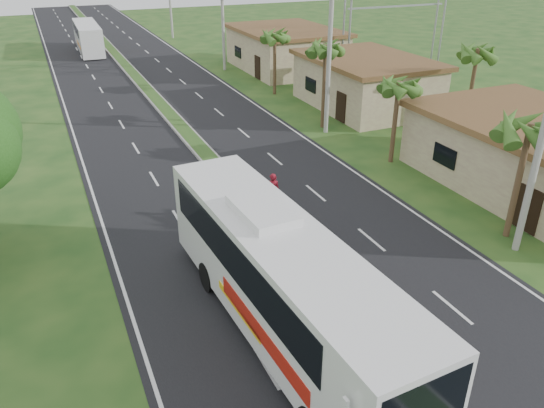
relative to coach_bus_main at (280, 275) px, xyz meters
name	(u,v)px	position (x,y,z in m)	size (l,w,h in m)	color
ground	(366,335)	(2.48, -1.23, -2.23)	(180.00, 180.00, 0.00)	#1D4419
road_asphalt	(192,140)	(2.48, 18.77, -2.22)	(14.00, 160.00, 0.02)	black
median_strip	(192,139)	(2.48, 18.77, -2.13)	(1.20, 160.00, 0.18)	gray
lane_edge_left	(81,156)	(-4.22, 18.77, -2.23)	(0.12, 160.00, 0.01)	silver
lane_edge_right	(288,127)	(9.18, 18.77, -2.23)	(0.12, 160.00, 0.01)	silver
shop_near	(543,156)	(16.48, 4.77, -0.45)	(8.60, 12.60, 3.52)	tan
shop_mid	(366,82)	(16.48, 20.77, -0.37)	(7.60, 10.60, 3.67)	tan
shop_far	(285,49)	(16.48, 34.77, -0.30)	(8.60, 11.60, 3.82)	tan
palm_verge_a	(530,130)	(11.48, 1.77, 2.51)	(2.40, 2.40, 5.45)	#473321
palm_verge_b	(399,86)	(11.88, 10.77, 2.13)	(2.40, 2.40, 5.05)	#473321
palm_verge_c	(326,49)	(11.28, 17.77, 2.89)	(2.40, 2.40, 5.85)	#473321
palm_verge_d	(275,36)	(11.78, 26.77, 2.32)	(2.40, 2.40, 5.25)	#473321
palm_behind_shop	(477,53)	(19.98, 13.77, 2.70)	(2.40, 2.40, 5.65)	#473321
utility_pole_b	(330,33)	(10.95, 16.77, 4.03)	(3.20, 0.28, 12.00)	gray
utility_pole_c	(222,8)	(10.98, 36.77, 3.44)	(1.60, 0.28, 11.00)	gray
coach_bus_main	(280,275)	(0.00, 0.00, 0.00)	(3.31, 12.66, 4.05)	silver
coach_bus_far	(88,36)	(0.19, 51.42, -0.50)	(2.53, 10.50, 3.04)	silver
motorcyclist	(273,202)	(2.92, 7.15, -1.38)	(1.59, 0.98, 2.25)	black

